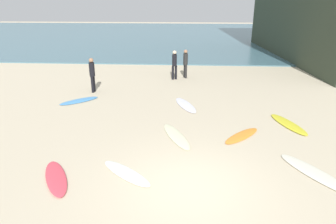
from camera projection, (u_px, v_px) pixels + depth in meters
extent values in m
plane|color=beige|center=(188.00, 187.00, 7.98)|extent=(120.00, 120.00, 0.00)
cube|color=slate|center=(189.00, 35.00, 41.29)|extent=(120.00, 40.00, 0.08)
ellipsoid|color=#4D98DD|center=(79.00, 101.00, 14.67)|extent=(1.81, 1.76, 0.06)
ellipsoid|color=#E44555|center=(56.00, 178.00, 8.33)|extent=(1.42, 1.97, 0.08)
ellipsoid|color=silver|center=(315.00, 173.00, 8.57)|extent=(1.73, 2.42, 0.06)
ellipsoid|color=#EBECBE|center=(176.00, 136.00, 10.88)|extent=(1.35, 2.32, 0.06)
ellipsoid|color=white|center=(186.00, 105.00, 14.07)|extent=(1.32, 2.31, 0.06)
ellipsoid|color=yellow|center=(288.00, 124.00, 11.92)|extent=(1.21, 2.32, 0.08)
ellipsoid|color=orange|center=(242.00, 136.00, 10.92)|extent=(1.64, 1.75, 0.06)
ellipsoid|color=white|center=(126.00, 173.00, 8.57)|extent=(1.79, 1.62, 0.07)
cylinder|color=black|center=(186.00, 72.00, 18.84)|extent=(0.14, 0.14, 0.83)
cylinder|color=black|center=(185.00, 71.00, 19.02)|extent=(0.14, 0.14, 0.83)
cylinder|color=black|center=(186.00, 59.00, 18.66)|extent=(0.37, 0.37, 0.69)
sphere|color=#9E7051|center=(186.00, 52.00, 18.50)|extent=(0.23, 0.23, 0.23)
cylinder|color=black|center=(176.00, 72.00, 18.59)|extent=(0.14, 0.14, 0.84)
cylinder|color=black|center=(173.00, 73.00, 18.52)|extent=(0.14, 0.14, 0.84)
cylinder|color=black|center=(174.00, 60.00, 18.29)|extent=(0.37, 0.37, 0.70)
sphere|color=beige|center=(175.00, 52.00, 18.13)|extent=(0.23, 0.23, 0.23)
cylinder|color=black|center=(94.00, 84.00, 16.11)|extent=(0.14, 0.14, 0.86)
cylinder|color=black|center=(92.00, 85.00, 15.93)|extent=(0.14, 0.14, 0.86)
cylinder|color=black|center=(92.00, 69.00, 15.75)|extent=(0.30, 0.30, 0.72)
sphere|color=#9E7051|center=(91.00, 60.00, 15.58)|extent=(0.23, 0.23, 0.23)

